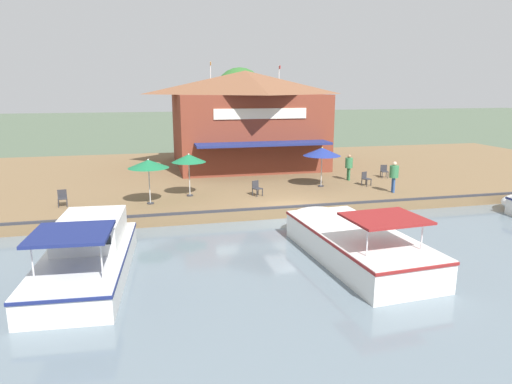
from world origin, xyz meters
The scene contains 16 objects.
ground_plane centered at (0.00, 0.00, 0.00)m, with size 220.00×220.00×0.00m, color #4C5B47.
quay_deck centered at (-11.00, 0.00, 0.30)m, with size 22.00×56.00×0.60m, color brown.
quay_edge_fender centered at (-0.10, 0.00, 0.65)m, with size 0.20×50.40×0.10m, color #2D2D33.
waterfront_restaurant centered at (-13.84, 0.50, 4.28)m, with size 11.88×11.25×7.86m.
patio_umbrella_far_corner centered at (-3.87, -4.86, 2.74)m, with size 1.89×1.89×2.41m.
patio_umbrella_near_quay_edge centered at (-4.56, 3.26, 2.76)m, with size 2.28×2.28×2.45m.
patio_umbrella_back_row centered at (-2.55, -7.05, 2.72)m, with size 2.11×2.11×2.38m.
cafe_chair_back_row_seat centered at (-3.06, -1.18, 1.08)m, with size 0.59×0.59×0.85m.
cafe_chair_mid_patio centered at (-3.08, -11.44, 1.08)m, with size 0.50×0.50×0.85m.
cafe_chair_beside_entrance centered at (-4.18, 6.06, 1.08)m, with size 0.58×0.58×0.85m.
cafe_chair_under_first_umbrella centered at (-6.28, 8.47, 1.08)m, with size 0.53×0.53×0.85m.
person_mid_patio centered at (-2.05, 6.75, 1.75)m, with size 0.51×0.51×1.81m.
person_at_quay_edge centered at (-5.96, 5.72, 1.68)m, with size 0.48×0.48×1.71m.
motorboat_second_along centered at (4.66, -9.25, 0.78)m, with size 8.47×3.28×2.20m.
motorboat_outer_channel centered at (5.33, 0.53, 0.70)m, with size 8.73×3.55×2.19m.
tree_downstream_bank centered at (-18.01, 0.76, 5.96)m, with size 4.54×4.32×7.66m.
Camera 1 is at (21.32, -6.99, 6.56)m, focal length 32.00 mm.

